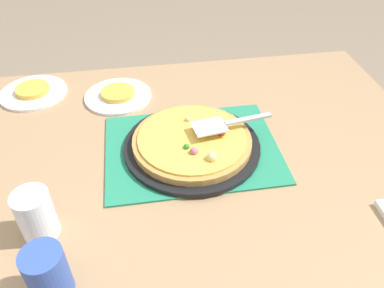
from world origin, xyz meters
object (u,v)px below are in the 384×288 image
(pizza, at_px, (192,141))
(served_slice_left, at_px, (118,93))
(plate_near_left, at_px, (118,96))
(served_slice_right, at_px, (32,89))
(cup_far, at_px, (36,215))
(pizza_server, at_px, (226,124))
(plate_far_right, at_px, (33,93))
(cup_corner, at_px, (48,274))
(pizza_pan, at_px, (192,146))

(pizza, bearing_deg, served_slice_left, -56.14)
(plate_near_left, relative_size, served_slice_left, 2.00)
(served_slice_right, bearing_deg, pizza, 142.81)
(cup_far, distance_m, pizza_server, 0.53)
(plate_far_right, height_order, cup_corner, cup_corner)
(pizza_server, bearing_deg, pizza, 9.35)
(served_slice_right, bearing_deg, pizza_server, 148.77)
(cup_corner, bearing_deg, plate_near_left, -101.18)
(pizza, xyz_separation_m, plate_far_right, (0.48, -0.37, -0.03))
(pizza, relative_size, served_slice_left, 3.00)
(pizza_pan, height_order, cup_corner, cup_corner)
(plate_near_left, height_order, served_slice_right, served_slice_right)
(plate_near_left, height_order, pizza_server, pizza_server)
(served_slice_right, relative_size, cup_far, 0.92)
(served_slice_left, bearing_deg, pizza, 123.86)
(served_slice_left, bearing_deg, cup_corner, 78.82)
(plate_near_left, bearing_deg, pizza_pan, 123.83)
(pizza, distance_m, plate_near_left, 0.36)
(pizza, bearing_deg, pizza_server, -170.65)
(pizza_pan, bearing_deg, pizza_server, -171.20)
(cup_far, height_order, pizza_server, cup_far)
(plate_far_right, height_order, pizza_server, pizza_server)
(served_slice_left, height_order, cup_corner, cup_corner)
(served_slice_right, bearing_deg, served_slice_left, 166.77)
(pizza_server, bearing_deg, served_slice_left, -43.78)
(pizza_pan, distance_m, plate_near_left, 0.36)
(served_slice_right, bearing_deg, plate_far_right, 0.00)
(plate_near_left, distance_m, served_slice_right, 0.29)
(pizza, height_order, plate_far_right, pizza)
(pizza_pan, distance_m, cup_corner, 0.51)
(served_slice_left, height_order, pizza_server, pizza_server)
(pizza, bearing_deg, pizza_pan, -45.08)
(plate_near_left, bearing_deg, plate_far_right, -13.23)
(plate_far_right, bearing_deg, pizza_server, 148.77)
(pizza, relative_size, cup_corner, 2.75)
(pizza, distance_m, served_slice_left, 0.36)
(cup_far, bearing_deg, served_slice_left, -108.46)
(pizza, height_order, cup_far, cup_far)
(plate_far_right, height_order, served_slice_right, served_slice_right)
(plate_far_right, relative_size, cup_far, 1.83)
(plate_far_right, relative_size, cup_corner, 1.83)
(pizza_server, bearing_deg, plate_near_left, -43.78)
(served_slice_left, bearing_deg, cup_far, 71.54)
(plate_far_right, bearing_deg, pizza, 142.81)
(pizza, height_order, served_slice_left, pizza)
(pizza_pan, relative_size, plate_far_right, 1.73)
(pizza, distance_m, cup_corner, 0.51)
(pizza_pan, relative_size, served_slice_left, 3.45)
(pizza, bearing_deg, plate_near_left, -56.14)
(served_slice_right, bearing_deg, pizza_pan, 142.82)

